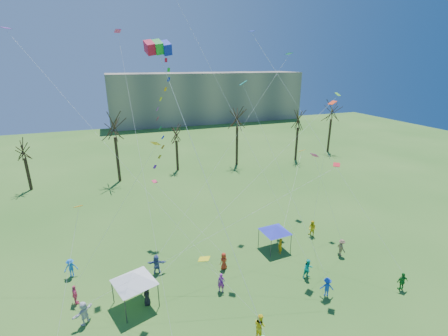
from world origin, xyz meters
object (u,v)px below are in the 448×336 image
object	(u,v)px
canopy_tent_white	(134,277)
distant_building	(207,97)
big_box_kite	(166,116)
canopy_tent_blue	(275,228)

from	to	relation	value
canopy_tent_white	distant_building	bearing A→B (deg)	68.45
distant_building	canopy_tent_white	xyz separation A→B (m)	(-29.86, -75.63, -4.94)
distant_building	canopy_tent_white	size ratio (longest dim) A/B	15.65
big_box_kite	canopy_tent_white	distance (m)	12.64
distant_building	canopy_tent_blue	bearing A→B (deg)	-102.32
distant_building	canopy_tent_blue	world-z (taller)	distant_building
big_box_kite	canopy_tent_blue	distance (m)	17.10
distant_building	canopy_tent_white	distance (m)	81.46
distant_building	big_box_kite	bearing A→B (deg)	-109.33
canopy_tent_white	canopy_tent_blue	xyz separation A→B (m)	(14.05, 3.20, -0.26)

